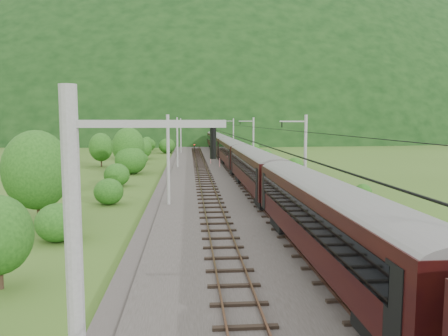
{
  "coord_description": "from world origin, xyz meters",
  "views": [
    {
      "loc": [
        -4.38,
        -38.84,
        7.75
      ],
      "look_at": [
        -0.54,
        8.52,
        2.6
      ],
      "focal_mm": 35.0,
      "sensor_mm": 36.0,
      "label": 1
    }
  ],
  "objects": [
    {
      "name": "mountain_main",
      "position": [
        0.0,
        260.0,
        0.0
      ],
      "size": [
        504.0,
        360.0,
        244.0
      ],
      "primitive_type": "ellipsoid",
      "color": "black",
      "rests_on": "ground"
    },
    {
      "name": "hazard_post_near",
      "position": [
        -0.57,
        36.83,
        0.99
      ],
      "size": [
        0.15,
        0.15,
        1.38
      ],
      "primitive_type": "cylinder",
      "color": "red",
      "rests_on": "railbed"
    },
    {
      "name": "track_left",
      "position": [
        -2.4,
        10.0,
        0.37
      ],
      "size": [
        2.4,
        220.0,
        0.27
      ],
      "color": "brown",
      "rests_on": "railbed"
    },
    {
      "name": "railbed",
      "position": [
        0.0,
        10.0,
        0.15
      ],
      "size": [
        14.0,
        220.0,
        0.3
      ],
      "primitive_type": "cube",
      "color": "#38332D",
      "rests_on": "ground"
    },
    {
      "name": "vegetation_left",
      "position": [
        -14.15,
        16.08,
        2.66
      ],
      "size": [
        13.65,
        145.42,
        7.08
      ],
      "color": "#1B4311",
      "rests_on": "ground"
    },
    {
      "name": "catenary_right",
      "position": [
        6.12,
        32.0,
        4.5
      ],
      "size": [
        2.54,
        192.28,
        8.0
      ],
      "color": "gray",
      "rests_on": "railbed"
    },
    {
      "name": "catenary_left",
      "position": [
        -6.12,
        32.0,
        4.5
      ],
      "size": [
        2.54,
        192.28,
        8.0
      ],
      "color": "gray",
      "rests_on": "railbed"
    },
    {
      "name": "signal",
      "position": [
        -3.04,
        62.01,
        1.52
      ],
      "size": [
        0.23,
        0.23,
        2.08
      ],
      "color": "black",
      "rests_on": "railbed"
    },
    {
      "name": "hazard_post_far",
      "position": [
        0.62,
        31.34,
        1.01
      ],
      "size": [
        0.15,
        0.15,
        1.42
      ],
      "primitive_type": "cylinder",
      "color": "red",
      "rests_on": "railbed"
    },
    {
      "name": "track_right",
      "position": [
        2.4,
        10.0,
        0.37
      ],
      "size": [
        2.4,
        220.0,
        0.27
      ],
      "color": "brown",
      "rests_on": "railbed"
    },
    {
      "name": "ground",
      "position": [
        0.0,
        0.0,
        0.0
      ],
      "size": [
        600.0,
        600.0,
        0.0
      ],
      "primitive_type": "plane",
      "color": "#344F18",
      "rests_on": "ground"
    },
    {
      "name": "train",
      "position": [
        2.4,
        27.42,
        3.54
      ],
      "size": [
        2.99,
        167.68,
        5.2
      ],
      "color": "black",
      "rests_on": "ground"
    },
    {
      "name": "mountain_ridge",
      "position": [
        -120.0,
        300.0,
        0.0
      ],
      "size": [
        336.0,
        280.0,
        132.0
      ],
      "primitive_type": "ellipsoid",
      "color": "black",
      "rests_on": "ground"
    },
    {
      "name": "overhead_wires",
      "position": [
        0.0,
        10.0,
        7.1
      ],
      "size": [
        4.83,
        198.0,
        0.03
      ],
      "color": "black",
      "rests_on": "ground"
    },
    {
      "name": "vegetation_right",
      "position": [
        11.95,
        3.56,
        1.23
      ],
      "size": [
        6.08,
        108.35,
        2.83
      ],
      "color": "#1B4311",
      "rests_on": "ground"
    }
  ]
}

